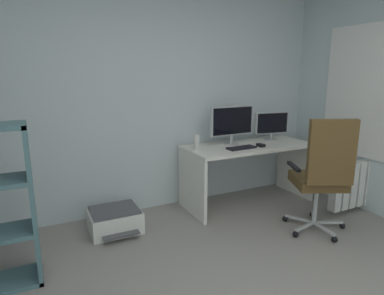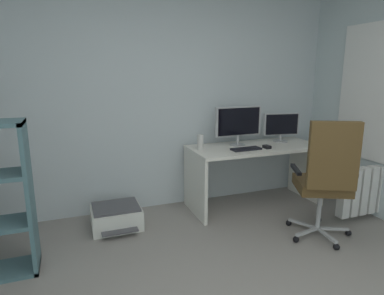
{
  "view_description": "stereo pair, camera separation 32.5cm",
  "coord_description": "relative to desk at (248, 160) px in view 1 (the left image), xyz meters",
  "views": [
    {
      "loc": [
        -1.14,
        -1.19,
        1.57
      ],
      "look_at": [
        0.27,
        1.65,
        0.85
      ],
      "focal_mm": 30.87,
      "sensor_mm": 36.0,
      "label": 1
    },
    {
      "loc": [
        -0.84,
        -1.32,
        1.57
      ],
      "look_at": [
        0.27,
        1.65,
        0.85
      ],
      "focal_mm": 30.87,
      "sensor_mm": 36.0,
      "label": 2
    }
  ],
  "objects": [
    {
      "name": "monitor_main",
      "position": [
        -0.18,
        0.1,
        0.46
      ],
      "size": [
        0.58,
        0.18,
        0.46
      ],
      "color": "#B2B5B7",
      "rests_on": "desk"
    },
    {
      "name": "radiator",
      "position": [
        1.01,
        -0.76,
        -0.22
      ],
      "size": [
        0.83,
        0.1,
        0.53
      ],
      "color": "white",
      "rests_on": "ground"
    },
    {
      "name": "desktop_speaker",
      "position": [
        -0.68,
        0.06,
        0.27
      ],
      "size": [
        0.07,
        0.07,
        0.17
      ],
      "primitive_type": "cylinder",
      "color": "silver",
      "rests_on": "desk"
    },
    {
      "name": "wall_back",
      "position": [
        -1.18,
        0.44,
        0.7
      ],
      "size": [
        4.57,
        0.1,
        2.5
      ],
      "primitive_type": "cube",
      "color": "silver",
      "rests_on": "ground"
    },
    {
      "name": "monitor_secondary",
      "position": [
        0.42,
        0.1,
        0.39
      ],
      "size": [
        0.45,
        0.18,
        0.36
      ],
      "color": "#B2B5B7",
      "rests_on": "desk"
    },
    {
      "name": "desk",
      "position": [
        0.0,
        0.0,
        0.0
      ],
      "size": [
        1.55,
        0.67,
        0.73
      ],
      "color": "white",
      "rests_on": "ground"
    },
    {
      "name": "office_chair",
      "position": [
        0.15,
        -0.99,
        0.09
      ],
      "size": [
        0.64,
        0.66,
        1.17
      ],
      "color": "#B7BABC",
      "rests_on": "ground"
    },
    {
      "name": "computer_mouse",
      "position": [
        0.05,
        -0.15,
        0.2
      ],
      "size": [
        0.06,
        0.1,
        0.03
      ],
      "primitive_type": "cube",
      "rotation": [
        0.0,
        0.0,
        0.02
      ],
      "color": "black",
      "rests_on": "desk"
    },
    {
      "name": "window_pane",
      "position": [
        1.1,
        -0.76,
        0.81
      ],
      "size": [
        0.01,
        1.2,
        1.4
      ],
      "primitive_type": "cube",
      "color": "white"
    },
    {
      "name": "printer",
      "position": [
        -1.64,
        -0.03,
        -0.43
      ],
      "size": [
        0.5,
        0.5,
        0.23
      ],
      "color": "white",
      "rests_on": "ground"
    },
    {
      "name": "keyboard",
      "position": [
        -0.2,
        -0.14,
        0.2
      ],
      "size": [
        0.35,
        0.15,
        0.02
      ],
      "primitive_type": "cube",
      "rotation": [
        0.0,
        0.0,
        0.05
      ],
      "color": "black",
      "rests_on": "desk"
    },
    {
      "name": "window_frame",
      "position": [
        1.1,
        -0.76,
        0.81
      ],
      "size": [
        0.02,
        1.28,
        1.48
      ],
      "primitive_type": "cube",
      "color": "white"
    }
  ]
}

